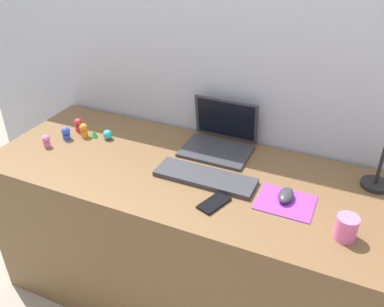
{
  "coord_description": "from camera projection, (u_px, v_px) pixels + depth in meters",
  "views": [
    {
      "loc": [
        0.59,
        -1.27,
        1.68
      ],
      "look_at": [
        0.02,
        0.0,
        0.83
      ],
      "focal_mm": 37.97,
      "sensor_mm": 36.0,
      "label": 1
    }
  ],
  "objects": [
    {
      "name": "toy_figurine_pink",
      "position": [
        46.0,
        141.0,
        1.84
      ],
      "size": [
        0.03,
        0.03,
        0.06
      ],
      "color": "pink",
      "rests_on": "desk"
    },
    {
      "name": "mousepad",
      "position": [
        285.0,
        202.0,
        1.5
      ],
      "size": [
        0.21,
        0.17,
        0.0
      ],
      "primitive_type": "cube",
      "color": "purple",
      "rests_on": "desk"
    },
    {
      "name": "mouse",
      "position": [
        286.0,
        195.0,
        1.51
      ],
      "size": [
        0.06,
        0.1,
        0.03
      ],
      "primitive_type": "ellipsoid",
      "color": "#333338",
      "rests_on": "mousepad"
    },
    {
      "name": "desk_lamp",
      "position": [
        384.0,
        157.0,
        1.49
      ],
      "size": [
        0.11,
        0.16,
        0.33
      ],
      "color": "black",
      "rests_on": "desk"
    },
    {
      "name": "toy_figurine_cyan",
      "position": [
        108.0,
        135.0,
        1.91
      ],
      "size": [
        0.04,
        0.04,
        0.05
      ],
      "primitive_type": "ellipsoid",
      "color": "#28B7CC",
      "rests_on": "desk"
    },
    {
      "name": "cell_phone",
      "position": [
        214.0,
        203.0,
        1.5
      ],
      "size": [
        0.1,
        0.14,
        0.01
      ],
      "primitive_type": "cube",
      "rotation": [
        0.0,
        0.0,
        -0.34
      ],
      "color": "black",
      "rests_on": "desk"
    },
    {
      "name": "toy_figurine_green",
      "position": [
        94.0,
        134.0,
        1.92
      ],
      "size": [
        0.03,
        0.03,
        0.04
      ],
      "primitive_type": "cone",
      "color": "green",
      "rests_on": "desk"
    },
    {
      "name": "keyboard",
      "position": [
        205.0,
        177.0,
        1.63
      ],
      "size": [
        0.41,
        0.13,
        0.02
      ],
      "primitive_type": "cube",
      "color": "#333338",
      "rests_on": "desk"
    },
    {
      "name": "toy_figurine_blue",
      "position": [
        66.0,
        133.0,
        1.9
      ],
      "size": [
        0.04,
        0.04,
        0.06
      ],
      "color": "blue",
      "rests_on": "desk"
    },
    {
      "name": "desk",
      "position": [
        188.0,
        237.0,
        1.88
      ],
      "size": [
        1.72,
        0.67,
        0.74
      ],
      "primitive_type": "cube",
      "color": "brown",
      "rests_on": "ground_plane"
    },
    {
      "name": "ground_plane",
      "position": [
        188.0,
        291.0,
        2.07
      ],
      "size": [
        6.0,
        6.0,
        0.0
      ],
      "primitive_type": "plane",
      "color": "gray"
    },
    {
      "name": "laptop",
      "position": [
        220.0,
        137.0,
        1.82
      ],
      "size": [
        0.3,
        0.24,
        0.21
      ],
      "color": "#333338",
      "rests_on": "desk"
    },
    {
      "name": "back_wall",
      "position": [
        220.0,
        117.0,
        1.94
      ],
      "size": [
        2.92,
        0.05,
        1.64
      ],
      "primitive_type": "cube",
      "color": "#B2B7C1",
      "rests_on": "ground_plane"
    },
    {
      "name": "coffee_mug",
      "position": [
        346.0,
        228.0,
        1.32
      ],
      "size": [
        0.07,
        0.07,
        0.09
      ],
      "primitive_type": "cylinder",
      "color": "pink",
      "rests_on": "desk"
    },
    {
      "name": "toy_figurine_orange",
      "position": [
        84.0,
        130.0,
        1.92
      ],
      "size": [
        0.04,
        0.04,
        0.07
      ],
      "color": "orange",
      "rests_on": "desk"
    },
    {
      "name": "toy_figurine_red",
      "position": [
        78.0,
        125.0,
        1.97
      ],
      "size": [
        0.04,
        0.04,
        0.07
      ],
      "color": "red",
      "rests_on": "desk"
    }
  ]
}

